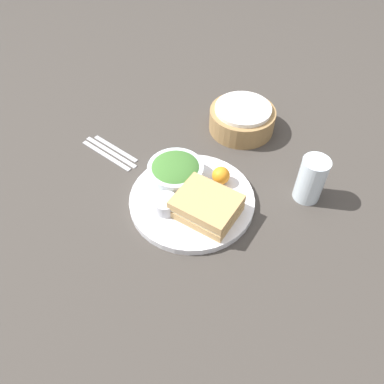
% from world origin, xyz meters
% --- Properties ---
extents(ground_plane, '(4.00, 4.00, 0.00)m').
position_xyz_m(ground_plane, '(0.00, 0.00, 0.00)').
color(ground_plane, '#3D3833').
extents(plate, '(0.31, 0.31, 0.02)m').
position_xyz_m(plate, '(0.00, 0.00, 0.01)').
color(plate, silver).
rests_on(plate, ground_plane).
extents(sandwich, '(0.15, 0.13, 0.05)m').
position_xyz_m(sandwich, '(0.05, -0.03, 0.04)').
color(sandwich, tan).
rests_on(sandwich, plate).
extents(salad_bowl, '(0.14, 0.14, 0.06)m').
position_xyz_m(salad_bowl, '(-0.06, 0.04, 0.05)').
color(salad_bowl, silver).
rests_on(salad_bowl, plate).
extents(dressing_cup, '(0.06, 0.06, 0.03)m').
position_xyz_m(dressing_cup, '(-0.04, -0.06, 0.03)').
color(dressing_cup, '#B7B7BC').
rests_on(dressing_cup, plate).
extents(orange_wedge, '(0.04, 0.04, 0.04)m').
position_xyz_m(orange_wedge, '(0.04, 0.08, 0.04)').
color(orange_wedge, orange).
rests_on(orange_wedge, plate).
extents(drink_glass, '(0.07, 0.07, 0.12)m').
position_xyz_m(drink_glass, '(0.25, 0.14, 0.06)').
color(drink_glass, silver).
rests_on(drink_glass, ground_plane).
extents(bread_basket, '(0.19, 0.19, 0.08)m').
position_xyz_m(bread_basket, '(0.01, 0.32, 0.04)').
color(bread_basket, '#997547').
rests_on(bread_basket, ground_plane).
extents(fork, '(0.18, 0.05, 0.01)m').
position_xyz_m(fork, '(-0.29, 0.05, 0.00)').
color(fork, '#B2B2B7').
rests_on(fork, ground_plane).
extents(knife, '(0.19, 0.05, 0.01)m').
position_xyz_m(knife, '(-0.28, 0.06, 0.00)').
color(knife, '#B2B2B7').
rests_on(knife, ground_plane).
extents(spoon, '(0.16, 0.05, 0.01)m').
position_xyz_m(spoon, '(-0.28, 0.08, 0.00)').
color(spoon, '#B2B2B7').
rests_on(spoon, ground_plane).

